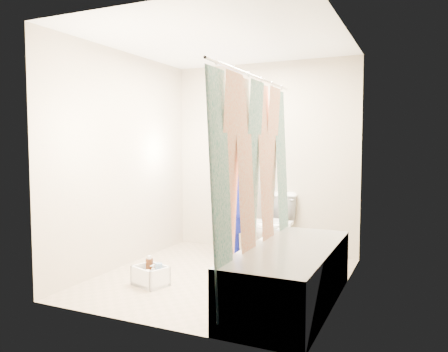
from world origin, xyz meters
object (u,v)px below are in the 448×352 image
at_px(toilet, 274,226).
at_px(bathtub, 290,274).
at_px(plumber, 231,181).
at_px(cleaning_caddy, 151,277).

bearing_deg(toilet, bathtub, -71.50).
bearing_deg(plumber, cleaning_caddy, -33.33).
bearing_deg(cleaning_caddy, toilet, 80.76).
relative_size(bathtub, cleaning_caddy, 4.62).
height_order(plumber, cleaning_caddy, plumber).
relative_size(plumber, cleaning_caddy, 4.92).
height_order(bathtub, toilet, toilet).
xyz_separation_m(bathtub, toilet, (-0.60, 1.38, 0.12)).
bearing_deg(bathtub, cleaning_caddy, -176.73).
bearing_deg(cleaning_caddy, bathtub, 21.90).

